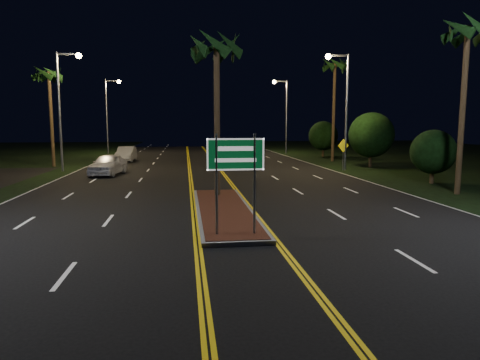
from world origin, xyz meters
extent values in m
plane|color=black|center=(0.00, 0.00, 0.00)|extent=(120.00, 120.00, 0.00)
cube|color=gray|center=(0.00, 7.00, 0.07)|extent=(2.25, 10.25, 0.15)
cube|color=#592819|center=(0.00, 7.00, 0.16)|extent=(2.00, 10.00, 0.02)
cylinder|color=gray|center=(-0.60, 2.80, 1.75)|extent=(0.08, 0.08, 3.20)
cylinder|color=gray|center=(0.60, 2.80, 1.75)|extent=(0.08, 0.08, 3.20)
cube|color=#07471E|center=(0.00, 2.80, 2.70)|extent=(1.80, 0.04, 1.00)
cube|color=white|center=(0.00, 2.77, 2.70)|extent=(1.80, 0.01, 1.00)
cylinder|color=gray|center=(-11.00, 24.00, 4.50)|extent=(0.18, 0.18, 9.00)
cube|color=gray|center=(-10.20, 24.00, 8.85)|extent=(1.60, 0.12, 0.12)
sphere|color=#F2C16D|center=(-9.40, 24.00, 8.75)|extent=(0.44, 0.44, 0.44)
cylinder|color=gray|center=(-11.00, 44.00, 4.50)|extent=(0.18, 0.18, 9.00)
cube|color=gray|center=(-10.20, 44.00, 8.85)|extent=(1.60, 0.12, 0.12)
sphere|color=#F2C16D|center=(-9.40, 44.00, 8.75)|extent=(0.44, 0.44, 0.44)
cylinder|color=gray|center=(11.00, 22.00, 4.50)|extent=(0.18, 0.18, 9.00)
cube|color=gray|center=(10.20, 22.00, 8.85)|extent=(1.60, 0.12, 0.12)
sphere|color=#F2C16D|center=(9.40, 22.00, 8.75)|extent=(0.44, 0.44, 0.44)
cylinder|color=gray|center=(11.00, 42.00, 4.50)|extent=(0.18, 0.18, 9.00)
cube|color=gray|center=(10.20, 42.00, 8.85)|extent=(1.60, 0.12, 0.12)
sphere|color=#F2C16D|center=(9.40, 42.00, 8.75)|extent=(0.44, 0.44, 0.44)
cylinder|color=#382819|center=(0.00, 10.50, 3.75)|extent=(0.28, 0.28, 7.50)
cylinder|color=#382819|center=(-12.80, 28.00, 4.00)|extent=(0.28, 0.28, 8.00)
cylinder|color=#382819|center=(12.50, 10.00, 4.25)|extent=(0.28, 0.28, 8.50)
cylinder|color=#382819|center=(12.80, 30.00, 4.75)|extent=(0.28, 0.28, 9.50)
cylinder|color=#382819|center=(13.50, 14.00, 0.45)|extent=(0.24, 0.24, 0.90)
sphere|color=black|center=(13.50, 14.00, 1.95)|extent=(2.70, 2.70, 2.70)
cylinder|color=#382819|center=(14.00, 24.00, 0.63)|extent=(0.24, 0.24, 1.26)
sphere|color=black|center=(14.00, 24.00, 2.73)|extent=(3.78, 3.78, 3.78)
cylinder|color=#382819|center=(13.80, 36.00, 0.54)|extent=(0.24, 0.24, 1.08)
sphere|color=black|center=(13.80, 36.00, 2.34)|extent=(3.24, 3.24, 3.24)
imported|color=white|center=(-7.10, 21.32, 0.88)|extent=(3.12, 5.60, 1.76)
imported|color=silver|center=(-7.31, 32.67, 0.84)|extent=(2.30, 5.11, 1.68)
cylinder|color=gray|center=(10.80, 21.95, 1.08)|extent=(0.07, 0.07, 2.15)
cube|color=yellow|center=(10.80, 21.93, 1.96)|extent=(0.98, 0.39, 1.04)
camera|label=1|loc=(-1.56, -10.39, 3.63)|focal=32.00mm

